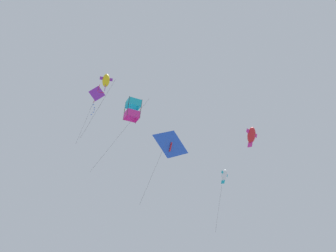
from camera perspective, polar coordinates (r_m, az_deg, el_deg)
kite_fish_upper_right at (r=35.49m, az=-8.27°, el=6.01°), size 2.07×1.41×7.04m
kite_delta_near_right at (r=38.96m, az=0.29°, el=-2.52°), size 4.00×3.36×6.87m
kite_fish_near_left at (r=51.97m, az=7.51°, el=-6.52°), size 2.14×1.70×7.98m
kite_diamond_mid_left at (r=44.22m, az=-9.48°, el=4.23°), size 2.19×1.19×7.22m
kite_fish_far_centre at (r=44.67m, az=11.06°, el=-1.21°), size 1.47×1.56×2.32m
kite_box_low_drifter at (r=39.09m, az=-4.74°, el=2.15°), size 4.38×3.62×8.65m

